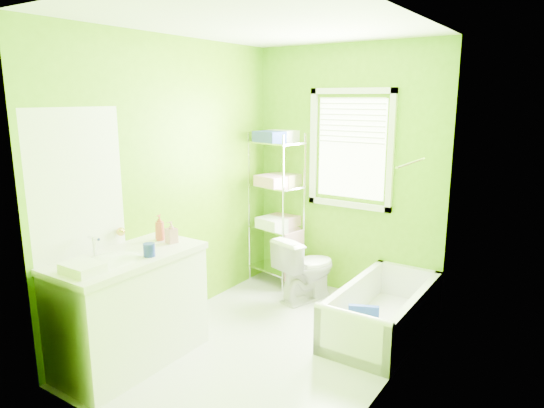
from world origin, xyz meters
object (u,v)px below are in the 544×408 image
Objects in this scene: bathtub at (381,318)px; toilet at (306,268)px; vanity at (129,306)px; wire_shelf_unit at (278,191)px.

bathtub is 1.01m from toilet.
toilet is 0.57× the size of vanity.
wire_shelf_unit is (-0.51, 0.25, 0.71)m from toilet.
vanity is (-1.48, -1.54, 0.33)m from bathtub.
vanity is (-0.54, -1.84, 0.13)m from toilet.
bathtub is 2.05× the size of toilet.
wire_shelf_unit reaches higher than bathtub.
toilet is (-0.94, 0.30, 0.20)m from bathtub.
vanity reaches higher than toilet.
vanity is at bearing -90.87° from wire_shelf_unit.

